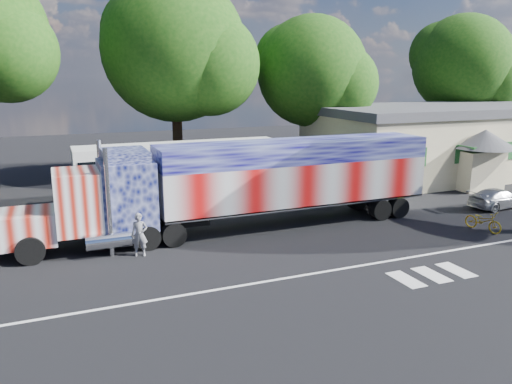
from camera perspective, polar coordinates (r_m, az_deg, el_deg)
name	(u,v)px	position (r m, az deg, el deg)	size (l,w,h in m)	color
ground	(282,249)	(21.93, 3.01, -6.50)	(100.00, 100.00, 0.00)	black
lane_markings	(365,274)	(19.69, 12.35, -9.11)	(30.00, 2.67, 0.01)	silver
semi_truck	(246,182)	(24.06, -1.14, 1.10)	(21.38, 3.38, 4.56)	black
coach_bus	(181,172)	(29.87, -8.52, 2.30)	(12.06, 2.81, 3.51)	white
hall_building	(456,139)	(41.52, 21.93, 5.63)	(22.40, 12.80, 5.20)	beige
parked_car	(499,198)	(31.60, 25.98, -0.65)	(1.55, 3.82, 1.11)	#A7A8AB
woman	(139,235)	(21.36, -13.18, -4.77)	(0.67, 0.44, 1.84)	slate
bicycle	(483,221)	(26.61, 24.53, -3.02)	(0.66, 1.90, 1.00)	gold
tree_ne_a	(314,72)	(38.89, 6.63, 13.46)	(8.73, 8.31, 11.85)	black
tree_n_mid	(177,50)	(36.19, -9.00, 15.75)	(10.52, 10.02, 14.18)	black
tree_far_ne	(465,65)	(50.22, 22.73, 13.23)	(9.35, 8.91, 12.82)	black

